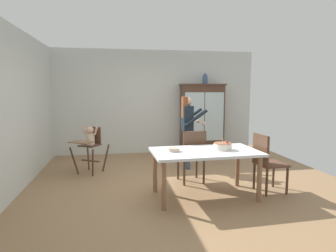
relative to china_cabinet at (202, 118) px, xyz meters
name	(u,v)px	position (x,y,z in m)	size (l,w,h in m)	color
ground_plane	(175,183)	(-1.20, -2.37, -0.92)	(6.24, 6.24, 0.00)	#93704C
wall_back	(156,102)	(-1.20, 0.26, 0.43)	(5.32, 0.06, 2.70)	silver
wall_left	(14,110)	(-3.83, -2.37, 0.43)	(0.06, 5.32, 2.70)	silver
china_cabinet	(202,118)	(0.00, 0.00, 0.00)	(1.17, 0.48, 1.83)	#4C3323
ceramic_vase	(205,79)	(0.07, 0.00, 1.03)	(0.13, 0.13, 0.27)	#3D567F
high_chair_with_toddler	(90,141)	(-2.76, -1.46, -0.27)	(0.79, 0.84, 0.95)	#4C3323
adult_person	(187,123)	(-0.76, -1.44, 0.05)	(0.50, 0.48, 1.53)	#3D4C6B
dining_table	(205,156)	(-0.88, -3.11, -0.27)	(1.67, 0.97, 0.74)	silver
birthday_cake	(223,146)	(-0.60, -3.10, -0.12)	(0.28, 0.28, 0.19)	beige
serving_bowl	(174,150)	(-1.37, -3.09, -0.15)	(0.18, 0.18, 0.06)	#C6AD93
dining_chair_far_side	(193,153)	(-0.90, -2.44, -0.36)	(0.48, 0.48, 0.96)	#4C3323
dining_chair_right_end	(266,159)	(0.15, -3.08, -0.36)	(0.47, 0.47, 0.96)	#4C3323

